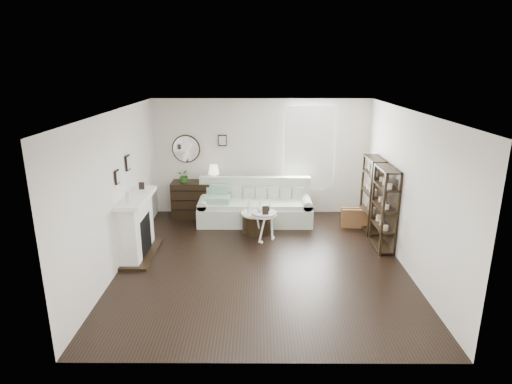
{
  "coord_description": "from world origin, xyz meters",
  "views": [
    {
      "loc": [
        -0.08,
        -7.06,
        3.43
      ],
      "look_at": [
        -0.11,
        0.8,
        1.08
      ],
      "focal_mm": 30.0,
      "sensor_mm": 36.0,
      "label": 1
    }
  ],
  "objects_px": {
    "dresser": "(199,199)",
    "drum_table": "(257,222)",
    "sofa": "(255,208)",
    "pedestal_table": "(264,214)"
  },
  "relations": [
    {
      "from": "dresser",
      "to": "drum_table",
      "type": "distance_m",
      "value": 1.73
    },
    {
      "from": "dresser",
      "to": "pedestal_table",
      "type": "xyz_separation_m",
      "value": [
        1.5,
        -1.47,
        0.14
      ]
    },
    {
      "from": "pedestal_table",
      "to": "sofa",
      "type": "bearing_deg",
      "value": 100.07
    },
    {
      "from": "sofa",
      "to": "drum_table",
      "type": "xyz_separation_m",
      "value": [
        0.04,
        -0.68,
        -0.09
      ]
    },
    {
      "from": "sofa",
      "to": "drum_table",
      "type": "height_order",
      "value": "sofa"
    },
    {
      "from": "sofa",
      "to": "pedestal_table",
      "type": "relative_size",
      "value": 4.17
    },
    {
      "from": "drum_table",
      "to": "pedestal_table",
      "type": "relative_size",
      "value": 1.08
    },
    {
      "from": "pedestal_table",
      "to": "drum_table",
      "type": "bearing_deg",
      "value": 110.94
    },
    {
      "from": "sofa",
      "to": "dresser",
      "type": "distance_m",
      "value": 1.37
    },
    {
      "from": "sofa",
      "to": "pedestal_table",
      "type": "distance_m",
      "value": 1.12
    }
  ]
}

